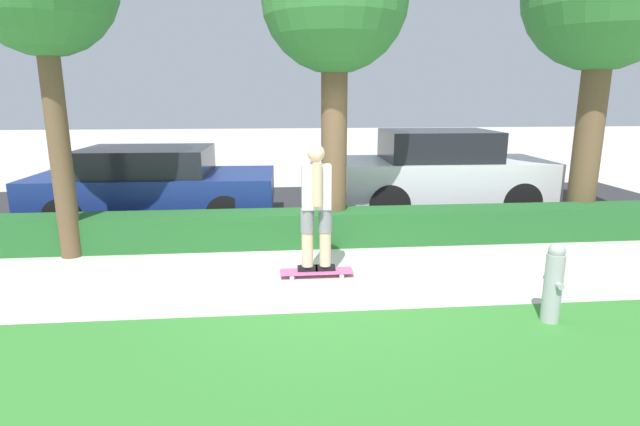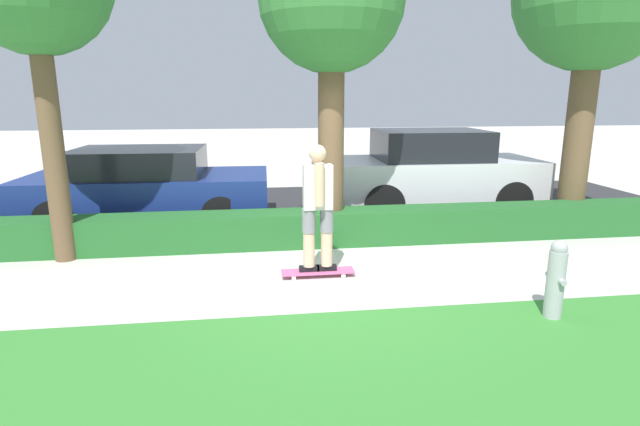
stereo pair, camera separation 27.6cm
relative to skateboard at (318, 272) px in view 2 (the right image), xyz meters
The scene contains 9 objects.
ground_plane 0.22m from the skateboard, 42.43° to the right, with size 60.00×60.00×0.00m, color beige.
street_asphalt 4.06m from the skateboard, 87.85° to the left, with size 16.30×5.00×0.01m.
hedge_row 1.48m from the skateboard, 84.06° to the left, with size 16.30×0.60×0.54m.
skateboard is the anchor object (origin of this frame).
skater_person 0.89m from the skateboard, behind, with size 0.49×0.42×1.65m.
tree_mid 3.91m from the skateboard, 75.28° to the left, with size 2.17×2.17×4.80m.
parked_car_front 4.27m from the skateboard, 130.76° to the left, with size 4.38×2.00×1.39m.
parked_car_middle 4.41m from the skateboard, 50.36° to the left, with size 4.06×1.86×1.66m.
fire_hydrant 2.84m from the skateboard, 33.96° to the right, with size 0.19×0.30×0.87m.
Camera 2 is at (-0.96, -6.01, 2.33)m, focal length 28.00 mm.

